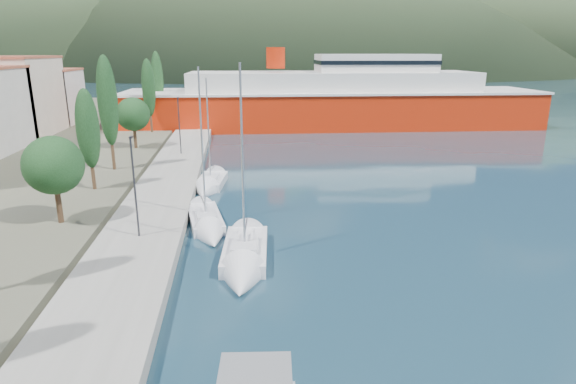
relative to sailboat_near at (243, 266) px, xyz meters
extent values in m
plane|color=#1B3847|center=(2.80, 109.23, -0.32)|extent=(1400.00, 1400.00, 0.00)
cube|color=gray|center=(-6.20, 15.23, 0.08)|extent=(5.00, 88.00, 0.80)
cone|color=slate|center=(422.80, 589.23, 69.68)|extent=(640.00, 640.00, 140.00)
cone|color=#384B2C|center=(262.80, 369.23, 44.68)|extent=(420.00, 420.00, 90.00)
cube|color=beige|center=(-29.20, 44.23, 5.38)|extent=(9.00, 13.00, 10.00)
cube|color=#9E5138|center=(-29.20, 44.23, 10.53)|extent=(9.20, 13.20, 0.30)
cube|color=silver|center=(-29.20, 55.23, 4.38)|extent=(9.00, 10.00, 8.00)
cube|color=#9E5138|center=(-29.20, 55.23, 8.53)|extent=(9.20, 10.20, 0.30)
cylinder|color=#47301E|center=(-11.83, 7.32, 1.56)|extent=(0.36, 0.36, 2.35)
sphere|color=#1A3D1C|center=(-11.83, 7.32, 4.24)|extent=(3.77, 3.77, 3.77)
cylinder|color=#47301E|center=(-11.83, 15.38, 1.27)|extent=(0.30, 0.30, 1.79)
ellipsoid|color=#1A3D1C|center=(-11.83, 15.38, 5.34)|extent=(1.80, 1.80, 6.34)
cylinder|color=#47301E|center=(-11.83, 22.28, 1.54)|extent=(0.30, 0.30, 2.33)
ellipsoid|color=#1A3D1C|center=(-11.83, 22.28, 6.84)|extent=(1.80, 1.80, 8.26)
cylinder|color=#47301E|center=(-11.83, 32.98, 1.57)|extent=(0.36, 0.36, 2.39)
sphere|color=#1A3D1C|center=(-11.83, 32.98, 4.30)|extent=(3.82, 3.82, 3.82)
cylinder|color=#47301E|center=(-11.83, 44.60, 1.47)|extent=(0.30, 0.30, 2.19)
ellipsoid|color=#1A3D1C|center=(-11.83, 44.60, 6.45)|extent=(1.80, 1.80, 7.77)
cylinder|color=#47301E|center=(-11.83, 52.92, 1.58)|extent=(0.30, 0.30, 2.40)
ellipsoid|color=#1A3D1C|center=(-11.83, 52.92, 7.04)|extent=(1.80, 1.80, 8.52)
cylinder|color=#2D2D33|center=(-6.20, 3.96, 3.48)|extent=(0.12, 0.12, 6.00)
cube|color=#2D2D33|center=(-6.20, 4.21, 6.48)|extent=(0.15, 0.50, 0.12)
cylinder|color=#2D2D33|center=(-6.20, 28.61, 3.48)|extent=(0.12, 0.12, 6.00)
cube|color=#2D2D33|center=(-6.20, 28.86, 6.48)|extent=(0.15, 0.50, 0.12)
cube|color=slate|center=(0.14, -12.24, 2.10)|extent=(2.37, 2.75, 0.09)
cube|color=silver|center=(0.16, 2.03, -0.05)|extent=(2.96, 6.25, 0.97)
cube|color=silver|center=(0.13, 1.63, 0.60)|extent=(1.68, 2.54, 0.38)
cylinder|color=silver|center=(0.13, 1.63, 5.56)|extent=(0.12, 0.12, 10.25)
cone|color=silver|center=(-0.15, -1.84, -0.05)|extent=(2.70, 3.02, 2.48)
cube|color=silver|center=(-2.49, 8.11, -0.09)|extent=(3.01, 6.06, 0.82)
cube|color=silver|center=(-2.43, 7.73, 0.45)|extent=(1.62, 2.49, 0.32)
cylinder|color=silver|center=(-2.43, 7.73, 5.31)|extent=(0.12, 0.12, 10.00)
cone|color=silver|center=(-1.89, 4.46, -0.09)|extent=(2.50, 3.01, 2.09)
cube|color=silver|center=(-2.48, 18.08, -0.08)|extent=(2.89, 5.35, 0.87)
cube|color=silver|center=(-2.52, 17.74, 0.50)|extent=(1.60, 2.20, 0.34)
cylinder|color=silver|center=(-2.52, 17.74, 4.73)|extent=(0.12, 0.12, 8.74)
cone|color=silver|center=(-2.91, 14.85, -0.08)|extent=(2.53, 2.65, 2.23)
cube|color=red|center=(15.08, 51.57, 2.11)|extent=(64.42, 15.17, 6.18)
cube|color=silver|center=(15.08, 51.57, 5.20)|extent=(64.88, 15.59, 0.33)
cube|color=silver|center=(15.08, 51.57, 6.53)|extent=(44.51, 12.32, 3.31)
cube|color=silver|center=(21.70, 51.37, 9.51)|extent=(18.17, 8.75, 2.65)
cylinder|color=red|center=(6.25, 51.84, 10.28)|extent=(2.87, 2.87, 3.09)
camera|label=1|loc=(-0.19, -24.06, 11.22)|focal=30.00mm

